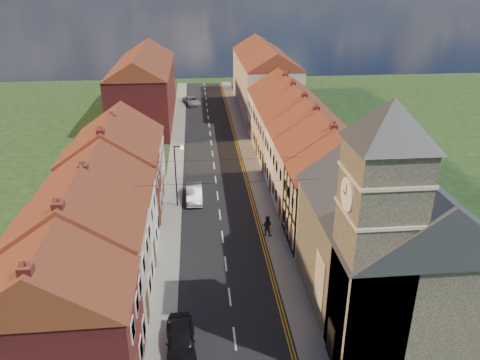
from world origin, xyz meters
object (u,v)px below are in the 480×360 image
Objects in this scene: car_mid at (194,193)px; car_distant at (192,101)px; lamppost at (176,172)px; car_near at (181,339)px; pedestrian_right at (267,226)px; church at (388,236)px.

car_distant is (-0.22, 36.86, -0.07)m from car_mid.
lamppost reaches higher than car_distant.
car_near is 2.31× the size of pedestrian_right.
church is 13.71m from car_near.
lamppost is 18.76m from car_near.
church is at bearing -57.73° from car_mid.
car_distant is at bearing 88.06° from lamppost.
lamppost is 1.43× the size of car_near.
church is at bearing -51.70° from lamppost.
pedestrian_right is (6.22, -44.40, 0.39)m from car_distant.
church is 22.02m from car_mid.
car_near is (0.61, -18.54, -2.82)m from lamppost.
church is 2.53× the size of lamppost.
car_near is at bearing -93.33° from car_mid.
car_mid is (1.51, 1.28, -2.82)m from lamppost.
car_near is at bearing 80.61° from pedestrian_right.
car_near is (-12.56, -1.86, -5.16)m from church.
car_mid is at bearing 122.99° from church.
car_mid is 0.94× the size of car_distant.
pedestrian_right is at bearing 118.52° from church.
church is at bearing 5.27° from car_near.
church is 3.51× the size of car_mid.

